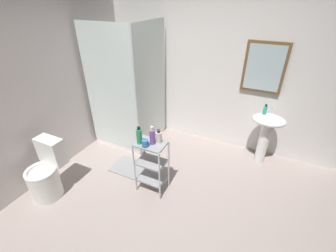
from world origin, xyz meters
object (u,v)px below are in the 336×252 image
at_px(toilet, 46,174).
at_px(bath_mat, 132,168).
at_px(storage_cart, 152,163).
at_px(hand_soap_bottle, 265,110).
at_px(shower_stall, 132,117).
at_px(rinse_cup, 145,143).
at_px(lotion_bottle_white, 159,137).
at_px(body_wash_bottle_green, 139,136).
at_px(conditioner_bottle_purple, 152,136).
at_px(pedestal_sink, 266,130).

relative_size(toilet, bath_mat, 1.27).
xyz_separation_m(storage_cart, hand_soap_bottle, (1.16, 1.27, 0.44)).
relative_size(shower_stall, hand_soap_bottle, 13.23).
relative_size(hand_soap_bottle, rinse_cup, 1.74).
height_order(shower_stall, bath_mat, shower_stall).
distance_m(hand_soap_bottle, bath_mat, 2.14).
distance_m(toilet, lotion_bottle_white, 1.53).
bearing_deg(lotion_bottle_white, storage_cart, -137.84).
height_order(body_wash_bottle_green, bath_mat, body_wash_bottle_green).
distance_m(storage_cart, hand_soap_bottle, 1.78).
bearing_deg(body_wash_bottle_green, bath_mat, 144.23).
bearing_deg(storage_cart, body_wash_bottle_green, -157.69).
distance_m(hand_soap_bottle, conditioner_bottle_purple, 1.70).
bearing_deg(hand_soap_bottle, bath_mat, -147.00).
distance_m(rinse_cup, bath_mat, 0.94).
bearing_deg(rinse_cup, body_wash_bottle_green, 164.00).
bearing_deg(pedestal_sink, storage_cart, -135.33).
distance_m(toilet, rinse_cup, 1.37).
bearing_deg(pedestal_sink, shower_stall, -170.84).
bearing_deg(lotion_bottle_white, rinse_cup, -125.33).
bearing_deg(rinse_cup, toilet, -153.45).
xyz_separation_m(pedestal_sink, lotion_bottle_white, (-1.17, -1.16, 0.24)).
distance_m(lotion_bottle_white, rinse_cup, 0.18).
xyz_separation_m(toilet, body_wash_bottle_green, (1.05, 0.60, 0.53)).
distance_m(shower_stall, toilet, 1.57).
bearing_deg(storage_cart, pedestal_sink, 44.67).
bearing_deg(rinse_cup, conditioner_bottle_purple, 59.81).
height_order(shower_stall, hand_soap_bottle, shower_stall).
xyz_separation_m(body_wash_bottle_green, rinse_cup, (0.10, -0.03, -0.06)).
distance_m(storage_cart, conditioner_bottle_purple, 0.41).
height_order(shower_stall, conditioner_bottle_purple, shower_stall).
xyz_separation_m(shower_stall, pedestal_sink, (2.13, 0.34, 0.12)).
height_order(lotion_bottle_white, rinse_cup, lotion_bottle_white).
bearing_deg(pedestal_sink, conditioner_bottle_purple, -135.01).
distance_m(shower_stall, conditioner_bottle_purple, 1.32).
xyz_separation_m(storage_cart, lotion_bottle_white, (0.08, 0.07, 0.38)).
height_order(body_wash_bottle_green, rinse_cup, body_wash_bottle_green).
xyz_separation_m(shower_stall, conditioner_bottle_purple, (0.90, -0.88, 0.38)).
bearing_deg(hand_soap_bottle, body_wash_bottle_green, -134.25).
xyz_separation_m(toilet, conditioner_bottle_purple, (1.20, 0.66, 0.53)).
height_order(storage_cart, rinse_cup, rinse_cup).
height_order(pedestal_sink, conditioner_bottle_purple, conditioner_bottle_purple).
height_order(hand_soap_bottle, conditioner_bottle_purple, conditioner_bottle_purple).
distance_m(conditioner_bottle_purple, lotion_bottle_white, 0.09).
distance_m(body_wash_bottle_green, bath_mat, 0.94).
relative_size(shower_stall, conditioner_bottle_purple, 8.37).
xyz_separation_m(toilet, storage_cart, (1.18, 0.65, 0.12)).
distance_m(pedestal_sink, body_wash_bottle_green, 1.89).
distance_m(toilet, conditioner_bottle_purple, 1.47).
bearing_deg(conditioner_bottle_purple, hand_soap_bottle, 47.88).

